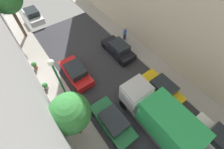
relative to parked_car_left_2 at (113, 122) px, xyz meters
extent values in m
plane|color=#2D2D33|center=(2.70, 0.02, -0.72)|extent=(32.00, 32.00, 0.00)
cube|color=gray|center=(-2.30, 0.02, -0.64)|extent=(2.00, 44.00, 0.15)
cube|color=gray|center=(7.70, 0.02, -0.64)|extent=(2.00, 44.00, 0.15)
cube|color=#1E6638|center=(0.00, 0.04, -0.17)|extent=(1.76, 4.20, 0.76)
cube|color=#1E2328|center=(0.00, -0.11, 0.53)|extent=(1.56, 2.10, 0.64)
cylinder|color=black|center=(-0.78, 1.59, -0.40)|extent=(0.22, 0.64, 0.64)
cylinder|color=black|center=(0.78, 1.59, -0.40)|extent=(0.22, 0.64, 0.64)
cylinder|color=black|center=(-0.78, -1.51, -0.40)|extent=(0.22, 0.64, 0.64)
cylinder|color=black|center=(0.78, -1.51, -0.40)|extent=(0.22, 0.64, 0.64)
cube|color=red|center=(0.00, 6.17, -0.17)|extent=(1.76, 4.20, 0.76)
cube|color=#1E2328|center=(0.00, 6.02, 0.53)|extent=(1.56, 2.10, 0.64)
cylinder|color=black|center=(-0.78, 7.72, -0.40)|extent=(0.22, 0.64, 0.64)
cylinder|color=black|center=(0.78, 7.72, -0.40)|extent=(0.22, 0.64, 0.64)
cylinder|color=black|center=(-0.78, 4.62, -0.40)|extent=(0.22, 0.64, 0.64)
cylinder|color=black|center=(0.78, 4.62, -0.40)|extent=(0.22, 0.64, 0.64)
cube|color=silver|center=(0.00, 18.57, -0.17)|extent=(1.76, 4.20, 0.76)
cube|color=#1E2328|center=(0.00, 18.42, 0.53)|extent=(1.56, 2.10, 0.64)
cylinder|color=black|center=(-0.78, 20.12, -0.40)|extent=(0.22, 0.64, 0.64)
cylinder|color=black|center=(0.78, 20.12, -0.40)|extent=(0.22, 0.64, 0.64)
cylinder|color=black|center=(-0.78, 17.02, -0.40)|extent=(0.22, 0.64, 0.64)
cylinder|color=black|center=(0.78, 17.02, -0.40)|extent=(0.22, 0.64, 0.64)
cube|color=white|center=(5.40, -5.74, -0.17)|extent=(1.76, 4.20, 0.76)
cube|color=#1E2328|center=(5.40, -5.89, 0.53)|extent=(1.56, 2.10, 0.64)
cylinder|color=black|center=(4.62, -4.19, -0.40)|extent=(0.22, 0.64, 0.64)
cylinder|color=black|center=(6.18, -4.19, -0.40)|extent=(0.22, 0.64, 0.64)
cube|color=gold|center=(5.40, -0.13, -0.17)|extent=(1.76, 4.20, 0.76)
cube|color=#1E2328|center=(5.40, -0.28, 0.53)|extent=(1.56, 2.10, 0.64)
cylinder|color=black|center=(4.62, 1.42, -0.40)|extent=(0.22, 0.64, 0.64)
cylinder|color=black|center=(6.18, 1.42, -0.40)|extent=(0.22, 0.64, 0.64)
cylinder|color=black|center=(4.62, -1.68, -0.40)|extent=(0.22, 0.64, 0.64)
cylinder|color=black|center=(6.18, -1.68, -0.40)|extent=(0.22, 0.64, 0.64)
cube|color=black|center=(5.40, 6.29, -0.17)|extent=(1.76, 4.20, 0.76)
cube|color=#1E2328|center=(5.40, 6.14, 0.53)|extent=(1.56, 2.10, 0.64)
cylinder|color=black|center=(4.62, 7.84, -0.40)|extent=(0.22, 0.64, 0.64)
cylinder|color=black|center=(6.18, 7.84, -0.40)|extent=(0.22, 0.64, 0.64)
cylinder|color=black|center=(4.62, 4.74, -0.40)|extent=(0.22, 0.64, 0.64)
cylinder|color=black|center=(6.18, 4.74, -0.40)|extent=(0.22, 0.64, 0.64)
cube|color=#4C4C51|center=(2.70, -1.90, 0.01)|extent=(2.20, 6.60, 0.50)
cube|color=#B7B7BC|center=(2.70, 0.50, 1.11)|extent=(2.10, 1.80, 1.70)
cube|color=green|center=(2.70, -2.90, 1.46)|extent=(2.24, 4.20, 2.40)
cylinder|color=black|center=(1.72, 0.70, -0.24)|extent=(0.30, 0.96, 0.96)
cylinder|color=black|center=(3.68, 0.70, -0.24)|extent=(0.30, 0.96, 0.96)
cylinder|color=black|center=(3.68, -4.30, -0.24)|extent=(0.30, 0.96, 0.96)
cylinder|color=#2D334C|center=(7.36, 7.66, -0.16)|extent=(0.18, 0.18, 0.82)
cylinder|color=#2D334C|center=(7.58, 7.66, -0.16)|extent=(0.18, 0.18, 0.82)
cylinder|color=#3359B2|center=(7.47, 7.66, 0.57)|extent=(0.36, 0.36, 0.64)
sphere|color=tan|center=(7.47, 7.66, 1.03)|extent=(0.24, 0.24, 0.24)
cylinder|color=brown|center=(-2.13, 15.60, 1.24)|extent=(0.36, 0.36, 3.63)
cylinder|color=brown|center=(-2.44, 1.07, 0.82)|extent=(0.28, 0.28, 2.77)
sphere|color=#2D7233|center=(-2.44, 1.07, 3.17)|extent=(2.58, 2.58, 2.58)
cylinder|color=brown|center=(-2.98, 9.56, -0.35)|extent=(0.38, 0.38, 0.45)
sphere|color=#2D7233|center=(-2.98, 9.56, 0.08)|extent=(0.51, 0.51, 0.51)
cylinder|color=#B2A899|center=(-3.03, 6.59, -0.41)|extent=(0.40, 0.40, 0.32)
sphere|color=#38843D|center=(-3.03, 6.59, -0.05)|extent=(0.50, 0.50, 0.50)
cylinder|color=#26723F|center=(-1.90, 4.00, 1.96)|extent=(0.16, 0.16, 5.05)
sphere|color=white|center=(-1.90, 4.00, 4.70)|extent=(0.44, 0.44, 0.44)
camera|label=1|loc=(-2.57, -3.37, 11.88)|focal=24.43mm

